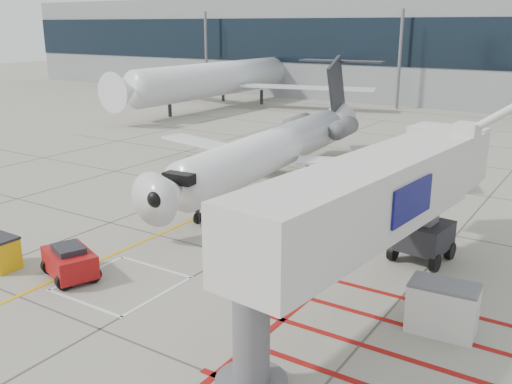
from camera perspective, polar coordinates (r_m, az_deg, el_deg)
The scene contains 9 objects.
ground_plane at distance 23.55m, azimuth -8.07°, elevation -9.34°, with size 260.00×260.00×0.00m, color gray.
regional_jet at distance 35.19m, azimuth 0.13°, elevation 5.98°, with size 22.94×28.93×7.58m, color white, non-canonical shape.
jet_bridge at distance 20.65m, azimuth 10.62°, elevation -2.18°, with size 8.72×18.42×7.37m, color silver, non-canonical shape.
pushback_tug at distance 25.02m, azimuth -18.13°, elevation -6.57°, with size 2.56×1.60×1.49m, color #A40F11, non-canonical shape.
baggage_cart at distance 27.04m, azimuth 6.73°, elevation -4.62°, with size 1.62×1.03×1.03m, color slate, non-canonical shape.
ground_power_unit at distance 20.81m, azimuth 18.16°, elevation -10.95°, with size 2.25×1.31×1.78m, color silver, non-canonical shape.
cone_nose at distance 29.58m, azimuth -0.64°, elevation -3.15°, with size 0.38×0.38×0.52m, color #EF550C.
cone_side at distance 29.03m, azimuth 5.03°, elevation -3.64°, with size 0.35×0.35×0.49m, color #DD550B.
bg_aircraft_b at distance 75.79m, azimuth -2.36°, elevation 13.46°, with size 37.63×41.81×12.54m, color silver, non-canonical shape.
Camera 1 is at (14.14, -15.85, 10.17)m, focal length 40.00 mm.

